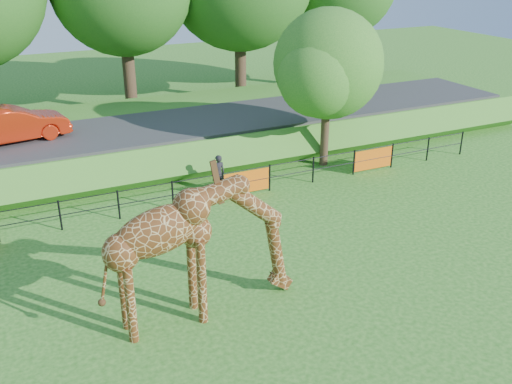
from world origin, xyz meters
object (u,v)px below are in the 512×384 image
(giraffe, at_px, (202,250))
(tree_east, at_px, (330,68))
(car_red, at_px, (13,124))
(visitor, at_px, (218,173))

(giraffe, height_order, tree_east, tree_east)
(car_red, xyz_separation_m, tree_east, (12.40, -4.71, 2.13))
(car_red, bearing_deg, giraffe, -174.86)
(car_red, height_order, visitor, car_red)
(giraffe, relative_size, visitor, 3.51)
(visitor, bearing_deg, giraffe, 66.26)
(car_red, height_order, tree_east, tree_east)
(giraffe, distance_m, car_red, 13.43)
(giraffe, bearing_deg, car_red, 103.37)
(visitor, bearing_deg, tree_east, -170.80)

